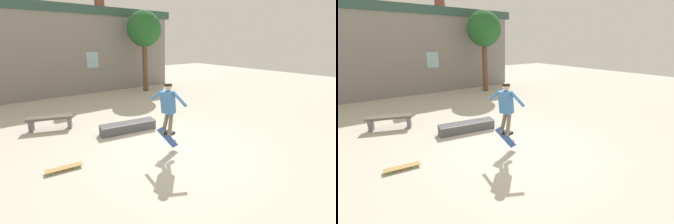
{
  "view_description": "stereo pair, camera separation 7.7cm",
  "coord_description": "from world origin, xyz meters",
  "views": [
    {
      "loc": [
        -3.78,
        -4.64,
        2.99
      ],
      "look_at": [
        -0.35,
        -0.04,
        1.2
      ],
      "focal_mm": 24.0,
      "sensor_mm": 36.0,
      "label": 1
    },
    {
      "loc": [
        -3.72,
        -4.69,
        2.99
      ],
      "look_at": [
        -0.35,
        -0.04,
        1.2
      ],
      "focal_mm": 24.0,
      "sensor_mm": 36.0,
      "label": 2
    }
  ],
  "objects": [
    {
      "name": "ground_plane",
      "position": [
        0.0,
        0.0,
        0.0
      ],
      "size": [
        40.0,
        40.0,
        0.0
      ],
      "primitive_type": "plane",
      "color": "beige"
    },
    {
      "name": "building_backdrop",
      "position": [
        0.01,
        9.12,
        2.57
      ],
      "size": [
        12.71,
        0.52,
        5.89
      ],
      "color": "gray",
      "rests_on": "ground_plane"
    },
    {
      "name": "tree_right",
      "position": [
        3.51,
        7.51,
        3.65
      ],
      "size": [
        2.04,
        2.04,
        4.75
      ],
      "color": "brown",
      "rests_on": "ground_plane"
    },
    {
      "name": "park_bench",
      "position": [
        -2.65,
        3.85,
        0.34
      ],
      "size": [
        1.52,
        0.86,
        0.48
      ],
      "rotation": [
        0.0,
        0.0,
        -0.34
      ],
      "color": "brown",
      "rests_on": "ground_plane"
    },
    {
      "name": "skate_ledge",
      "position": [
        -0.53,
        2.04,
        0.17
      ],
      "size": [
        1.96,
        0.73,
        0.33
      ],
      "rotation": [
        0.0,
        0.0,
        -0.14
      ],
      "color": "#4C4C51",
      "rests_on": "ground_plane"
    },
    {
      "name": "skater",
      "position": [
        -0.35,
        -0.04,
        1.41
      ],
      "size": [
        0.39,
        1.18,
        1.45
      ],
      "rotation": [
        0.0,
        0.0,
        0.26
      ],
      "color": "teal"
    },
    {
      "name": "skateboard_flipping",
      "position": [
        -0.32,
        0.01,
        0.42
      ],
      "size": [
        0.6,
        0.28,
        0.74
      ],
      "rotation": [
        0.0,
        0.0,
        -0.22
      ],
      "color": "#2D519E"
    },
    {
      "name": "skateboard_resting",
      "position": [
        -2.94,
        0.71,
        0.07
      ],
      "size": [
        0.85,
        0.28,
        0.08
      ],
      "rotation": [
        0.0,
        0.0,
        6.18
      ],
      "color": "#AD894C",
      "rests_on": "ground_plane"
    }
  ]
}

